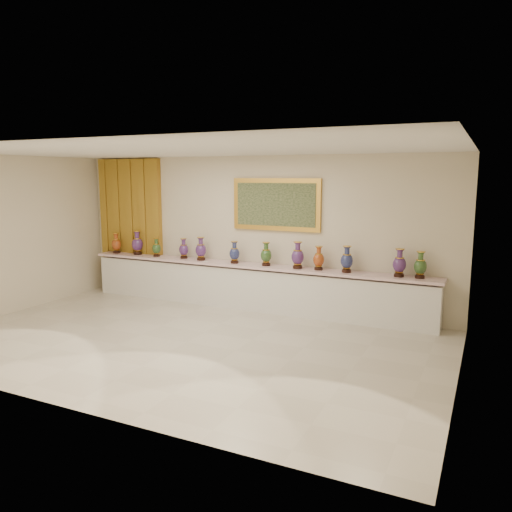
{
  "coord_description": "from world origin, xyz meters",
  "views": [
    {
      "loc": [
        4.26,
        -6.39,
        2.63
      ],
      "look_at": [
        0.42,
        1.7,
        1.17
      ],
      "focal_mm": 35.0,
      "sensor_mm": 36.0,
      "label": 1
    }
  ],
  "objects_px": {
    "counter": "(249,287)",
    "vase_0": "(116,244)",
    "vase_1": "(137,244)",
    "vase_2": "(156,248)"
  },
  "relations": [
    {
      "from": "counter",
      "to": "vase_0",
      "type": "xyz_separation_m",
      "value": [
        -3.29,
        -0.04,
        0.67
      ]
    },
    {
      "from": "vase_1",
      "to": "vase_2",
      "type": "bearing_deg",
      "value": -4.18
    },
    {
      "from": "vase_0",
      "to": "vase_2",
      "type": "distance_m",
      "value": 1.09
    },
    {
      "from": "vase_1",
      "to": "vase_2",
      "type": "height_order",
      "value": "vase_1"
    },
    {
      "from": "counter",
      "to": "vase_0",
      "type": "distance_m",
      "value": 3.36
    },
    {
      "from": "vase_0",
      "to": "vase_2",
      "type": "height_order",
      "value": "vase_0"
    },
    {
      "from": "counter",
      "to": "vase_1",
      "type": "height_order",
      "value": "vase_1"
    },
    {
      "from": "counter",
      "to": "vase_0",
      "type": "relative_size",
      "value": 15.97
    },
    {
      "from": "vase_0",
      "to": "vase_1",
      "type": "distance_m",
      "value": 0.55
    },
    {
      "from": "counter",
      "to": "vase_1",
      "type": "bearing_deg",
      "value": 179.79
    }
  ]
}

